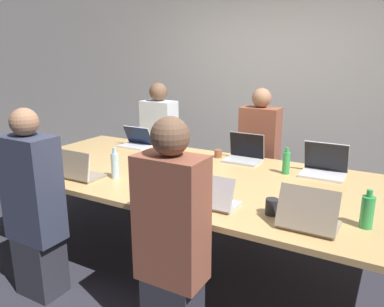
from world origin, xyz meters
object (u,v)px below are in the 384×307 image
person_near_midright (172,241)px  person_far_center (259,157)px  cup_far_center (218,154)px  person_near_left (34,209)px  laptop_near_left (78,171)px  laptop_far_right (324,166)px  cup_near_left (63,167)px  cup_near_right (272,207)px  bottle_near_right (367,211)px  laptop_near_midright (212,197)px  laptop_far_center (244,153)px  bottle_far_right (286,162)px  person_far_left (160,144)px  bottle_near_left (115,165)px  laptop_far_left (137,141)px  stapler (163,171)px  laptop_near_right (308,217)px

person_near_midright → person_far_center: person_near_midright is taller
cup_far_center → person_near_left: bearing=-113.1°
laptop_near_left → laptop_far_right: bearing=-147.5°
cup_near_left → cup_far_center: (0.98, 1.06, -0.00)m
person_near_midright → cup_near_right: (0.43, 0.50, 0.12)m
cup_near_left → bottle_near_right: bearing=2.6°
laptop_near_midright → person_near_left: 1.28m
person_near_midright → laptop_far_center: 1.59m
laptop_far_center → cup_far_center: size_ratio=4.30×
bottle_far_right → person_near_left: bearing=-134.6°
person_far_left → laptop_far_center: person_far_left is taller
laptop_near_left → bottle_near_left: (0.25, 0.16, 0.04)m
person_near_left → person_far_left: (-0.30, 2.03, 0.01)m
bottle_near_right → laptop_far_left: bottle_near_right is taller
bottle_far_right → person_near_left: 2.01m
cup_near_left → stapler: size_ratio=0.59×
laptop_near_right → person_far_left: bearing=-36.5°
laptop_near_left → person_far_center: bearing=-120.3°
laptop_near_midright → person_near_midright: bearing=83.6°
cup_near_right → person_near_midright: bearing=-130.7°
person_near_left → cup_near_left: (-0.29, 0.55, 0.12)m
bottle_near_right → bottle_near_left: size_ratio=0.91×
person_far_center → stapler: size_ratio=9.32×
laptop_near_left → bottle_near_right: bearing=-174.9°
laptop_near_left → stapler: laptop_near_left is taller
person_near_left → person_far_left: person_far_left is taller
laptop_near_right → cup_near_left: 2.11m
laptop_near_left → cup_near_left: size_ratio=3.77×
laptop_far_right → laptop_near_left: bearing=-147.5°
person_near_midright → laptop_near_midright: bearing=-96.4°
laptop_near_right → bottle_near_left: laptop_near_right is taller
laptop_far_right → person_far_left: size_ratio=0.25×
cup_far_center → laptop_far_center: bearing=5.6°
bottle_near_right → stapler: 1.62m
laptop_far_right → laptop_far_center: 0.75m
bottle_near_right → person_near_midright: bearing=-148.5°
cup_near_right → bottle_near_left: 1.34m
person_far_left → cup_far_center: bearing=-23.3°
bottle_far_right → cup_far_center: 0.75m
person_near_midright → cup_far_center: size_ratio=18.09×
laptop_far_right → bottle_far_right: laptop_far_right is taller
cup_near_right → bottle_near_left: bearing=177.2°
cup_near_right → person_near_left: bearing=-160.4°
person_near_midright → cup_far_center: (-0.45, 1.55, 0.10)m
cup_near_right → cup_near_left: 1.86m
stapler → bottle_near_left: bearing=-104.4°
cup_near_left → laptop_far_center: bearing=41.1°
laptop_near_left → person_far_center: size_ratio=0.24×
bottle_near_left → laptop_far_left: bearing=118.4°
bottle_near_right → cup_far_center: 1.71m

